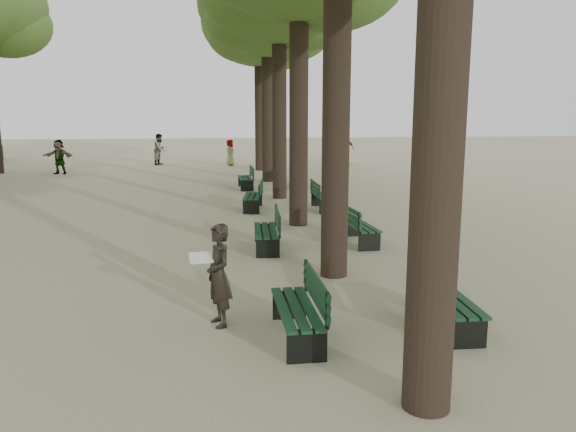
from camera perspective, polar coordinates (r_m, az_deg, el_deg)
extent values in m
plane|color=tan|center=(8.06, -1.71, -12.48)|extent=(120.00, 120.00, 0.00)
cylinder|color=#33261C|center=(5.83, 15.47, 16.04)|extent=(0.52, 0.52, 7.50)
cylinder|color=#33261C|center=(10.62, 4.97, 13.76)|extent=(0.52, 0.52, 7.50)
cylinder|color=#33261C|center=(15.55, 1.10, 12.79)|extent=(0.52, 0.52, 7.50)
cylinder|color=#33261C|center=(20.51, -0.88, 12.27)|extent=(0.52, 0.52, 7.50)
cylinder|color=#33261C|center=(25.48, -2.09, 11.94)|extent=(0.52, 0.52, 7.50)
ellipsoid|color=#355A1E|center=(25.88, -2.16, 20.72)|extent=(6.00, 6.00, 4.50)
cylinder|color=#33261C|center=(30.47, -2.91, 11.72)|extent=(0.52, 0.52, 7.50)
ellipsoid|color=#355A1E|center=(30.80, -2.98, 19.09)|extent=(6.00, 6.00, 4.50)
cube|color=black|center=(8.02, 0.81, -10.86)|extent=(0.55, 1.81, 0.45)
cube|color=black|center=(7.94, 0.82, -9.35)|extent=(0.57, 1.81, 0.04)
cube|color=black|center=(7.90, 2.85, -7.40)|extent=(0.07, 1.80, 0.40)
cube|color=black|center=(13.01, -2.29, -2.43)|extent=(0.60, 1.82, 0.45)
cube|color=black|center=(12.96, -2.29, -1.46)|extent=(0.62, 1.82, 0.04)
cube|color=black|center=(12.92, -1.06, -0.28)|extent=(0.12, 1.80, 0.40)
cube|color=black|center=(18.23, -3.65, 1.33)|extent=(0.75, 1.85, 0.45)
cube|color=black|center=(18.20, -3.66, 2.03)|extent=(0.77, 1.86, 0.04)
cube|color=black|center=(18.14, -2.78, 2.87)|extent=(0.27, 1.79, 0.40)
cube|color=black|center=(23.25, -4.38, 3.34)|extent=(0.57, 1.81, 0.45)
cube|color=black|center=(23.23, -4.38, 3.89)|extent=(0.59, 1.81, 0.04)
cube|color=black|center=(23.22, -3.70, 4.57)|extent=(0.09, 1.80, 0.40)
cube|color=black|center=(8.76, 15.94, -9.39)|extent=(0.57, 1.81, 0.45)
cube|color=black|center=(8.69, 16.02, -7.99)|extent=(0.59, 1.81, 0.04)
cube|color=black|center=(8.51, 14.34, -6.39)|extent=(0.09, 1.80, 0.40)
cube|color=black|center=(13.69, 7.24, -1.85)|extent=(0.67, 1.84, 0.45)
cube|color=black|center=(13.65, 7.26, -0.92)|extent=(0.69, 1.84, 0.04)
cube|color=black|center=(13.51, 6.17, 0.15)|extent=(0.19, 1.80, 0.40)
cube|color=black|center=(18.23, 3.64, 1.33)|extent=(0.52, 1.80, 0.45)
cube|color=black|center=(18.20, 3.65, 2.03)|extent=(0.54, 1.80, 0.04)
cube|color=black|center=(18.11, 2.78, 2.86)|extent=(0.04, 1.80, 0.40)
cube|color=black|center=(23.65, 1.19, 3.49)|extent=(0.67, 1.84, 0.45)
cube|color=black|center=(23.62, 1.19, 4.03)|extent=(0.69, 1.84, 0.04)
cube|color=black|center=(23.58, 0.51, 4.68)|extent=(0.19, 1.80, 0.40)
imported|color=black|center=(8.39, -7.05, -6.00)|extent=(0.50, 0.69, 1.55)
cube|color=white|center=(8.32, -8.82, -4.20)|extent=(0.37, 0.29, 0.12)
imported|color=#262628|center=(30.85, -22.23, 5.59)|extent=(1.66, 0.81, 1.75)
imported|color=#262628|center=(33.23, -5.90, 6.42)|extent=(0.37, 0.77, 1.52)
imported|color=#262628|center=(34.16, 5.88, 6.78)|extent=(1.08, 0.40, 1.81)
imported|color=#262628|center=(33.55, 5.41, 6.81)|extent=(1.08, 1.20, 1.91)
imported|color=#262628|center=(34.37, -12.88, 6.62)|extent=(0.68, 0.97, 1.84)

